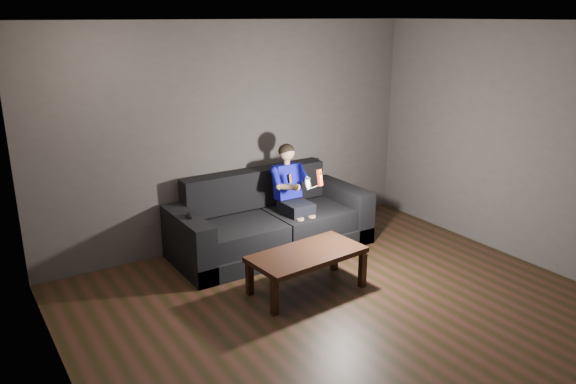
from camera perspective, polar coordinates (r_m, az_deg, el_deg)
floor at (r=5.41m, az=7.74°, el=-13.12°), size 5.00×5.00×0.00m
back_wall at (r=6.89m, az=-5.35°, el=5.78°), size 5.00×0.04×2.70m
left_wall at (r=3.81m, az=-21.56°, el=-5.24°), size 0.04×5.00×2.70m
right_wall at (r=6.74m, az=24.76°, el=3.96°), size 0.04×5.00×2.70m
ceiling at (r=4.67m, az=9.14°, el=16.76°), size 5.00×5.00×0.02m
sofa at (r=6.83m, az=-1.84°, el=-3.44°), size 2.39×1.03×0.92m
child at (r=6.76m, az=0.40°, el=0.51°), size 0.47×0.58×1.15m
wii_remote_red at (r=6.39m, az=3.24°, el=1.47°), size 0.06×0.08×0.19m
nunchuk_white at (r=6.31m, az=1.98°, el=0.94°), size 0.07×0.10×0.16m
wii_remote_black at (r=6.18m, az=-10.06°, el=-2.41°), size 0.07×0.16×0.03m
coffee_table at (r=5.79m, az=1.95°, el=-6.64°), size 1.24×0.69×0.43m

